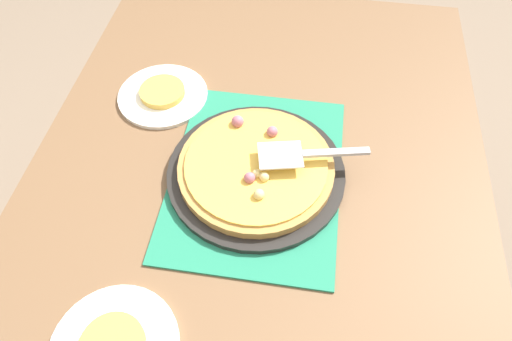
{
  "coord_description": "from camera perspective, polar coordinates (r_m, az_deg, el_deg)",
  "views": [
    {
      "loc": [
        0.58,
        0.09,
        1.56
      ],
      "look_at": [
        0.0,
        0.0,
        0.77
      ],
      "focal_mm": 32.34,
      "sensor_mm": 36.0,
      "label": 1
    }
  ],
  "objects": [
    {
      "name": "dining_table",
      "position": [
        1.09,
        0.0,
        -4.08
      ],
      "size": [
        1.4,
        1.0,
        0.75
      ],
      "color": "brown",
      "rests_on": "ground_plane"
    },
    {
      "name": "served_slice_right",
      "position": [
        1.17,
        -11.53,
        9.54
      ],
      "size": [
        0.11,
        0.11,
        0.02
      ],
      "primitive_type": "cylinder",
      "color": "#EAB747",
      "rests_on": "plate_far_right"
    },
    {
      "name": "ground_plane",
      "position": [
        1.66,
        0.0,
        -16.08
      ],
      "size": [
        8.0,
        8.0,
        0.0
      ],
      "primitive_type": "plane",
      "color": "#84705B"
    },
    {
      "name": "placemat",
      "position": [
        0.99,
        0.0,
        -0.59
      ],
      "size": [
        0.48,
        0.36,
        0.01
      ],
      "primitive_type": "cube",
      "color": "#237F5B",
      "rests_on": "dining_table"
    },
    {
      "name": "pizza",
      "position": [
        0.97,
        0.02,
        0.5
      ],
      "size": [
        0.33,
        0.33,
        0.05
      ],
      "color": "#B78442",
      "rests_on": "pizza_pan"
    },
    {
      "name": "pizza_pan",
      "position": [
        0.99,
        0.0,
        -0.24
      ],
      "size": [
        0.38,
        0.38,
        0.01
      ],
      "primitive_type": "cylinder",
      "color": "black",
      "rests_on": "placemat"
    },
    {
      "name": "pizza_server",
      "position": [
        0.95,
        5.9,
        2.05
      ],
      "size": [
        0.09,
        0.23,
        0.01
      ],
      "color": "silver",
      "rests_on": "pizza"
    },
    {
      "name": "plate_far_right",
      "position": [
        1.17,
        -11.43,
        9.09
      ],
      "size": [
        0.22,
        0.22,
        0.01
      ],
      "primitive_type": "cylinder",
      "color": "white",
      "rests_on": "dining_table"
    }
  ]
}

